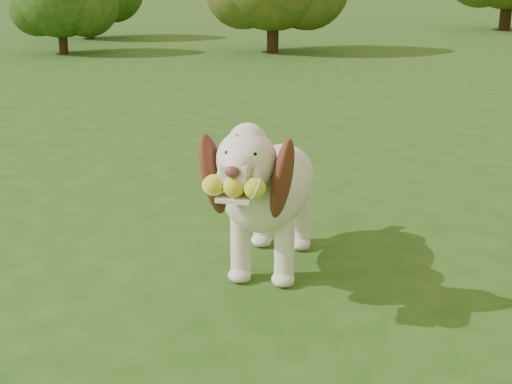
% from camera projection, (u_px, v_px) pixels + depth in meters
% --- Properties ---
extents(ground, '(80.00, 80.00, 0.00)m').
position_uv_depth(ground, '(246.00, 246.00, 3.57)').
color(ground, '#214A15').
rests_on(ground, ground).
extents(dog, '(0.45, 1.19, 0.77)m').
position_uv_depth(dog, '(268.00, 185.00, 3.17)').
color(dog, silver).
rests_on(dog, ground).
extents(shrub_a, '(1.36, 1.36, 1.41)m').
position_uv_depth(shrub_a, '(60.00, 0.00, 11.15)').
color(shrub_a, '#382314').
rests_on(shrub_a, ground).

